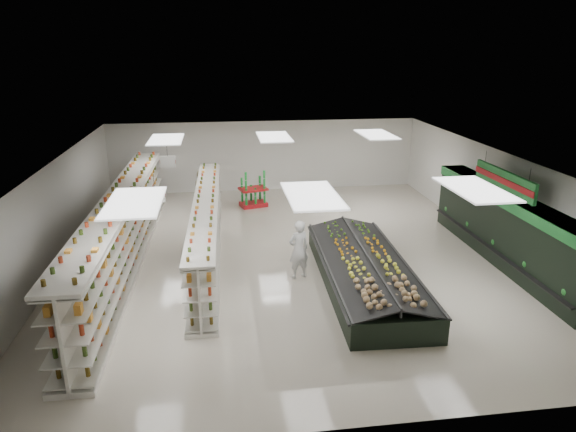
{
  "coord_description": "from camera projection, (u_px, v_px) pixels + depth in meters",
  "views": [
    {
      "loc": [
        -2.11,
        -15.22,
        6.47
      ],
      "look_at": [
        0.05,
        0.45,
        1.18
      ],
      "focal_mm": 32.0,
      "sensor_mm": 36.0,
      "label": 1
    }
  ],
  "objects": [
    {
      "name": "wall_right",
      "position": [
        497.0,
        199.0,
        17.02
      ],
      "size": [
        0.02,
        16.0,
        3.2
      ],
      "primitive_type": "cube",
      "color": "white",
      "rests_on": "floor"
    },
    {
      "name": "wall_left",
      "position": [
        55.0,
        218.0,
        15.21
      ],
      "size": [
        0.02,
        16.0,
        3.2
      ],
      "primitive_type": "cube",
      "color": "white",
      "rests_on": "floor"
    },
    {
      "name": "hortifruti_banner",
      "position": [
        504.0,
        181.0,
        15.18
      ],
      "size": [
        0.12,
        3.2,
        0.95
      ],
      "color": "#207931",
      "rests_on": "ceiling"
    },
    {
      "name": "produce_island",
      "position": [
        365.0,
        270.0,
        14.44
      ],
      "size": [
        2.61,
        6.64,
        0.98
      ],
      "rotation": [
        0.0,
        0.0,
        -0.04
      ],
      "color": "black",
      "rests_on": "floor"
    },
    {
      "name": "produce_wall_case",
      "position": [
        507.0,
        225.0,
        15.67
      ],
      "size": [
        0.93,
        8.0,
        2.2
      ],
      "color": "black",
      "rests_on": "floor"
    },
    {
      "name": "gondola_left",
      "position": [
        123.0,
        234.0,
        15.55
      ],
      "size": [
        1.12,
        12.82,
        2.22
      ],
      "rotation": [
        0.0,
        0.0,
        -0.01
      ],
      "color": "white",
      "rests_on": "floor"
    },
    {
      "name": "aisle_sign_far",
      "position": [
        168.0,
        162.0,
        17.14
      ],
      "size": [
        0.52,
        0.06,
        0.75
      ],
      "color": "white",
      "rests_on": "ceiling"
    },
    {
      "name": "wall_front",
      "position": [
        354.0,
        351.0,
        8.6
      ],
      "size": [
        14.0,
        0.02,
        3.2
      ],
      "primitive_type": "cube",
      "color": "white",
      "rests_on": "floor"
    },
    {
      "name": "shopper_main",
      "position": [
        299.0,
        249.0,
        14.75
      ],
      "size": [
        0.75,
        0.61,
        1.75
      ],
      "primitive_type": "imported",
      "rotation": [
        0.0,
        0.0,
        3.5
      ],
      "color": "white",
      "rests_on": "floor"
    },
    {
      "name": "gondola_center",
      "position": [
        207.0,
        229.0,
        16.54
      ],
      "size": [
        0.99,
        10.45,
        1.81
      ],
      "rotation": [
        0.0,
        0.0,
        -0.02
      ],
      "color": "white",
      "rests_on": "floor"
    },
    {
      "name": "floor",
      "position": [
        288.0,
        255.0,
        16.62
      ],
      "size": [
        16.0,
        16.0,
        0.0
      ],
      "primitive_type": "plane",
      "color": "beige",
      "rests_on": "ground"
    },
    {
      "name": "soda_endcap",
      "position": [
        253.0,
        190.0,
        21.41
      ],
      "size": [
        1.28,
        1.03,
        1.43
      ],
      "rotation": [
        0.0,
        0.0,
        0.28
      ],
      "color": "#B2141A",
      "rests_on": "floor"
    },
    {
      "name": "aisle_sign_near",
      "position": [
        155.0,
        195.0,
        13.38
      ],
      "size": [
        0.52,
        0.06,
        0.75
      ],
      "color": "white",
      "rests_on": "ceiling"
    },
    {
      "name": "ceiling",
      "position": [
        288.0,
        158.0,
        15.61
      ],
      "size": [
        14.0,
        16.0,
        0.02
      ],
      "primitive_type": "cube",
      "color": "white",
      "rests_on": "wall_back"
    },
    {
      "name": "wall_back",
      "position": [
        265.0,
        156.0,
        23.63
      ],
      "size": [
        14.0,
        0.02,
        3.2
      ],
      "primitive_type": "cube",
      "color": "white",
      "rests_on": "floor"
    },
    {
      "name": "shopper_background",
      "position": [
        203.0,
        191.0,
        20.68
      ],
      "size": [
        0.85,
        0.98,
        1.72
      ],
      "primitive_type": "imported",
      "rotation": [
        0.0,
        0.0,
        1.08
      ],
      "color": "tan",
      "rests_on": "floor"
    }
  ]
}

